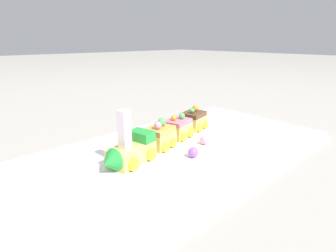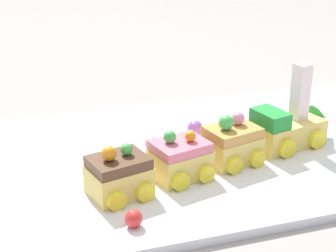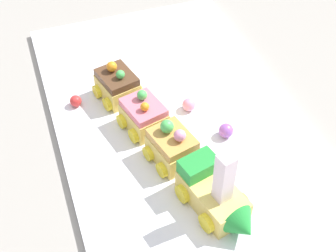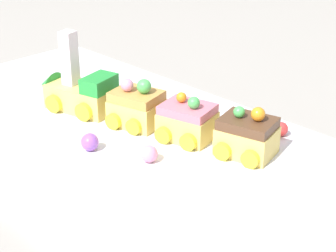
{
  "view_description": "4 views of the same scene",
  "coord_description": "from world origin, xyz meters",
  "views": [
    {
      "loc": [
        0.42,
        0.43,
        0.27
      ],
      "look_at": [
        0.01,
        -0.02,
        0.07
      ],
      "focal_mm": 28.0,
      "sensor_mm": 36.0,
      "label": 1
    },
    {
      "loc": [
        -0.28,
        -0.69,
        0.36
      ],
      "look_at": [
        -0.05,
        0.03,
        0.05
      ],
      "focal_mm": 60.0,
      "sensor_mm": 36.0,
      "label": 2
    },
    {
      "loc": [
        0.48,
        -0.21,
        0.58
      ],
      "look_at": [
        -0.03,
        -0.03,
        0.03
      ],
      "focal_mm": 50.0,
      "sensor_mm": 36.0,
      "label": 3
    },
    {
      "loc": [
        -0.54,
        0.46,
        0.37
      ],
      "look_at": [
        -0.05,
        -0.04,
        0.03
      ],
      "focal_mm": 60.0,
      "sensor_mm": 36.0,
      "label": 4
    }
  ],
  "objects": [
    {
      "name": "cake_car_chocolate",
      "position": [
        -0.15,
        -0.08,
        0.04
      ],
      "size": [
        0.08,
        0.08,
        0.07
      ],
      "rotation": [
        0.0,
        0.0,
        0.24
      ],
      "color": "#EACC66",
      "rests_on": "display_board"
    },
    {
      "name": "cake_car_caramel",
      "position": [
        0.02,
        -0.04,
        0.04
      ],
      "size": [
        0.08,
        0.08,
        0.07
      ],
      "rotation": [
        0.0,
        0.0,
        0.24
      ],
      "color": "#EACC66",
      "rests_on": "display_board"
    },
    {
      "name": "gumball_red",
      "position": [
        -0.15,
        -0.16,
        0.02
      ],
      "size": [
        0.02,
        0.02,
        0.02
      ],
      "primitive_type": "sphere",
      "color": "red",
      "rests_on": "display_board"
    },
    {
      "name": "display_board",
      "position": [
        0.0,
        0.0,
        0.01
      ],
      "size": [
        0.81,
        0.41,
        0.01
      ],
      "primitive_type": "cube",
      "color": "white",
      "rests_on": "ground_plane"
    },
    {
      "name": "gumball_purple",
      "position": [
        0.01,
        0.06,
        0.02
      ],
      "size": [
        0.02,
        0.02,
        0.02
      ],
      "primitive_type": "sphere",
      "color": "#9956C6",
      "rests_on": "display_board"
    },
    {
      "name": "cake_car_strawberry",
      "position": [
        -0.06,
        -0.06,
        0.04
      ],
      "size": [
        0.08,
        0.08,
        0.07
      ],
      "rotation": [
        0.0,
        0.0,
        0.24
      ],
      "color": "#EACC66",
      "rests_on": "display_board"
    },
    {
      "name": "gumball_pink",
      "position": [
        -0.07,
        0.02,
        0.02
      ],
      "size": [
        0.02,
        0.02,
        0.02
      ],
      "primitive_type": "sphere",
      "color": "pink",
      "rests_on": "display_board"
    },
    {
      "name": "cake_train_locomotive",
      "position": [
        0.13,
        -0.01,
        0.04
      ],
      "size": [
        0.14,
        0.09,
        0.12
      ],
      "rotation": [
        0.0,
        0.0,
        0.24
      ],
      "color": "#EACC66",
      "rests_on": "display_board"
    },
    {
      "name": "ground_plane",
      "position": [
        0.0,
        0.0,
        0.0
      ],
      "size": [
        10.0,
        10.0,
        0.0
      ],
      "primitive_type": "plane",
      "color": "gray"
    }
  ]
}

